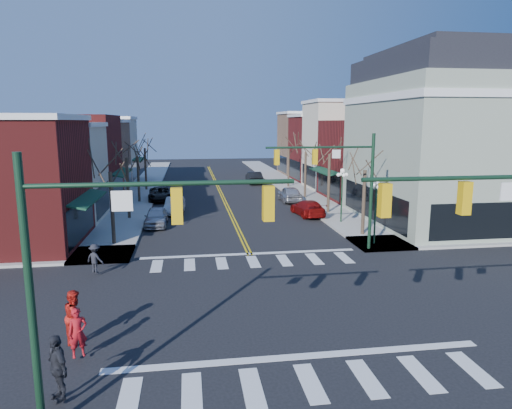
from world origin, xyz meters
name	(u,v)px	position (x,y,z in m)	size (l,w,h in m)	color
ground	(273,304)	(0.00, 0.00, 0.00)	(160.00, 160.00, 0.00)	black
sidewalk_left	(127,216)	(-8.75, 20.00, 0.07)	(3.50, 70.00, 0.15)	#9E9B93
sidewalk_right	(328,210)	(8.75, 20.00, 0.07)	(3.50, 70.00, 0.15)	#9E9B93
bldg_left_stucco_a	(36,175)	(-15.50, 19.50, 3.75)	(10.00, 7.00, 7.50)	beige
bldg_left_brick_b	(62,160)	(-15.50, 27.50, 4.25)	(10.00, 9.00, 8.50)	maroon
bldg_left_tan	(82,157)	(-15.50, 35.75, 3.90)	(10.00, 7.50, 7.80)	#966F53
bldg_left_stucco_b	(95,151)	(-15.50, 43.50, 4.10)	(10.00, 8.00, 8.20)	beige
bldg_right_brick_a	(376,160)	(15.50, 25.75, 4.00)	(10.00, 8.50, 8.00)	maroon
bldg_right_stucco	(350,146)	(15.50, 33.50, 5.00)	(10.00, 7.00, 10.00)	beige
bldg_right_brick_b	(331,149)	(15.50, 41.00, 4.25)	(10.00, 8.00, 8.50)	maroon
bldg_right_tan	(314,144)	(15.50, 49.00, 4.50)	(10.00, 8.00, 9.00)	#966F53
victorian_corner	(449,138)	(16.50, 14.50, 6.66)	(12.25, 14.25, 13.30)	#929E89
traffic_mast_near_left	(107,253)	(-5.55, -7.40, 4.71)	(6.60, 0.28, 7.20)	#14331E
traffic_mast_far_right	(342,176)	(5.55, 7.40, 4.71)	(6.60, 0.28, 7.20)	#14331E
lamppost_corner	(376,200)	(8.20, 8.50, 2.96)	(0.36, 0.36, 4.33)	#14331E
lamppost_midblock	(342,186)	(8.20, 15.00, 2.96)	(0.36, 0.36, 4.33)	#14331E
tree_left_a	(112,209)	(-8.40, 11.00, 2.38)	(0.24, 0.24, 4.76)	#382B21
tree_left_b	(128,189)	(-8.40, 19.00, 2.52)	(0.24, 0.24, 5.04)	#382B21
tree_left_c	(138,180)	(-8.40, 27.00, 2.27)	(0.24, 0.24, 4.55)	#382B21
tree_left_d	(146,170)	(-8.40, 35.00, 2.45)	(0.24, 0.24, 4.90)	#382B21
tree_right_a	(364,203)	(8.40, 11.00, 2.31)	(0.24, 0.24, 4.62)	#382B21
tree_right_b	(329,184)	(8.40, 19.00, 2.59)	(0.24, 0.24, 5.18)	#382B21
tree_right_c	(305,175)	(8.40, 27.00, 2.42)	(0.24, 0.24, 4.83)	#382B21
tree_right_d	(289,167)	(8.40, 35.00, 2.48)	(0.24, 0.24, 4.97)	#382B21
car_left_near	(156,217)	(-6.06, 16.30, 0.70)	(1.66, 4.12, 1.40)	#AFAEB3
car_left_mid	(175,206)	(-4.80, 21.01, 0.68)	(1.44, 4.13, 1.36)	silver
car_left_far	(160,194)	(-6.40, 27.79, 0.69)	(2.28, 4.95, 1.38)	black
car_right_near	(308,208)	(6.40, 18.34, 0.67)	(1.88, 4.63, 1.34)	maroon
car_right_mid	(290,194)	(6.40, 25.31, 0.78)	(1.84, 4.58, 1.56)	#AAAAAF
car_right_far	(254,178)	(4.80, 39.17, 0.78)	(1.64, 4.71, 1.55)	black
pedestrian_red_a	(78,333)	(-7.30, -3.74, 0.99)	(0.61, 0.40, 1.67)	#A8111A
pedestrian_red_b	(75,316)	(-7.62, -2.65, 1.11)	(0.93, 0.73, 1.92)	#B51A13
pedestrian_dark_a	(57,367)	(-7.30, -6.14, 1.11)	(1.13, 0.47, 1.92)	#212229
pedestrian_dark_b	(95,258)	(-8.43, 5.09, 0.92)	(0.99, 0.57, 1.53)	black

